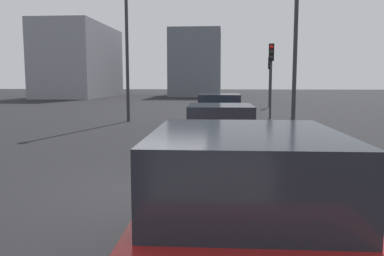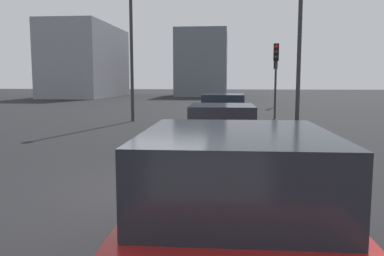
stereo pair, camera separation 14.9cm
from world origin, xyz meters
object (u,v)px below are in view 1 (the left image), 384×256
(traffic_light_near_right, at_px, (271,65))
(street_lamp_kerbside, at_px, (296,19))
(traffic_light_near_left, at_px, (270,71))
(car_navy_left_lead, at_px, (219,113))
(car_red_left_third, at_px, (243,216))
(street_lamp_far, at_px, (127,24))
(car_black_left_second, at_px, (220,133))

(traffic_light_near_right, xyz_separation_m, street_lamp_kerbside, (-5.65, -0.26, 1.53))
(street_lamp_kerbside, bearing_deg, traffic_light_near_left, -2.84)
(traffic_light_near_right, bearing_deg, street_lamp_kerbside, 10.76)
(car_navy_left_lead, bearing_deg, car_red_left_third, -178.61)
(street_lamp_far, bearing_deg, street_lamp_kerbside, -116.27)
(car_navy_left_lead, height_order, traffic_light_near_right, traffic_light_near_right)
(car_red_left_third, relative_size, street_lamp_far, 0.55)
(car_black_left_second, relative_size, street_lamp_kerbside, 0.57)
(car_red_left_third, height_order, street_lamp_kerbside, street_lamp_kerbside)
(car_navy_left_lead, xyz_separation_m, car_black_left_second, (-6.16, -0.08, -0.02))
(car_black_left_second, distance_m, street_lamp_far, 11.18)
(car_navy_left_lead, relative_size, traffic_light_near_right, 1.14)
(car_red_left_third, distance_m, traffic_light_near_left, 27.54)
(car_black_left_second, height_order, traffic_light_near_right, traffic_light_near_right)
(car_black_left_second, relative_size, traffic_light_near_left, 1.13)
(car_navy_left_lead, relative_size, traffic_light_near_left, 1.19)
(traffic_light_near_left, bearing_deg, street_lamp_far, -35.03)
(traffic_light_near_right, xyz_separation_m, street_lamp_far, (-1.93, 7.29, 1.96))
(traffic_light_near_right, distance_m, street_lamp_far, 7.79)
(traffic_light_near_left, distance_m, street_lamp_far, 14.18)
(car_navy_left_lead, distance_m, car_red_left_third, 12.85)
(car_black_left_second, bearing_deg, street_lamp_far, 25.60)
(car_navy_left_lead, height_order, traffic_light_near_left, traffic_light_near_left)
(traffic_light_near_right, bearing_deg, car_navy_left_lead, -19.72)
(street_lamp_kerbside, distance_m, street_lamp_far, 8.42)
(traffic_light_near_left, bearing_deg, car_red_left_third, -5.71)
(car_black_left_second, distance_m, car_red_left_third, 6.70)
(car_black_left_second, relative_size, traffic_light_near_right, 1.08)
(car_navy_left_lead, distance_m, car_black_left_second, 6.16)
(car_navy_left_lead, xyz_separation_m, car_red_left_third, (-12.85, -0.36, 0.05))
(car_black_left_second, distance_m, traffic_light_near_right, 11.69)
(traffic_light_near_left, relative_size, street_lamp_far, 0.46)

